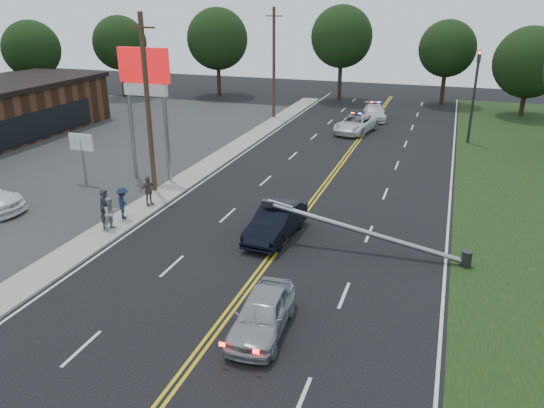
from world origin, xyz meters
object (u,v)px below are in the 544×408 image
(emergency_a, at_px, (356,124))
(bystander_c, at_px, (123,203))
(small_sign, at_px, (82,146))
(bystander_b, at_px, (111,213))
(utility_pole_far, at_px, (274,63))
(bystander_a, at_px, (106,209))
(pylon_sign, at_px, (145,83))
(crashed_sedan, at_px, (276,222))
(fallen_streetlight, at_px, (374,234))
(waiting_sedan, at_px, (262,314))
(traffic_signal, at_px, (475,89))
(utility_pole_mid, at_px, (148,105))
(emergency_b, at_px, (374,112))
(bystander_d, at_px, (148,191))

(emergency_a, distance_m, bystander_c, 24.20)
(small_sign, distance_m, bystander_b, 8.22)
(small_sign, relative_size, utility_pole_far, 0.31)
(emergency_a, bearing_deg, bystander_a, -96.55)
(pylon_sign, bearing_deg, bystander_b, -73.42)
(pylon_sign, height_order, crashed_sedan, pylon_sign)
(fallen_streetlight, xyz_separation_m, waiting_sedan, (-2.66, -7.21, -0.22))
(traffic_signal, relative_size, bystander_b, 4.28)
(small_sign, bearing_deg, utility_pole_mid, 0.00)
(crashed_sedan, height_order, bystander_c, bystander_c)
(pylon_sign, relative_size, bystander_c, 4.77)
(emergency_b, distance_m, bystander_a, 31.15)
(fallen_streetlight, distance_m, bystander_b, 12.52)
(traffic_signal, xyz_separation_m, crashed_sedan, (-8.76, -21.74, -3.44))
(utility_pole_far, bearing_deg, fallen_streetlight, -62.76)
(crashed_sedan, height_order, emergency_a, crashed_sedan)
(pylon_sign, height_order, emergency_a, pylon_sign)
(pylon_sign, bearing_deg, bystander_c, -71.74)
(crashed_sedan, distance_m, waiting_sedan, 7.73)
(small_sign, bearing_deg, bystander_b, -44.43)
(waiting_sedan, bearing_deg, utility_pole_far, 104.52)
(utility_pole_mid, distance_m, emergency_a, 20.90)
(crashed_sedan, bearing_deg, bystander_b, -162.08)
(fallen_streetlight, bearing_deg, emergency_a, 102.30)
(small_sign, bearing_deg, bystander_a, -45.61)
(pylon_sign, relative_size, small_sign, 2.58)
(bystander_c, distance_m, bystander_d, 2.12)
(traffic_signal, distance_m, utility_pole_far, 17.97)
(small_sign, xyz_separation_m, crashed_sedan, (13.54, -3.75, -1.57))
(small_sign, bearing_deg, crashed_sedan, -15.48)
(emergency_a, xyz_separation_m, emergency_b, (0.73, 5.72, -0.05))
(small_sign, distance_m, waiting_sedan, 19.23)
(utility_pole_far, bearing_deg, bystander_a, -88.50)
(bystander_d, bearing_deg, crashed_sedan, -70.54)
(fallen_streetlight, xyz_separation_m, emergency_a, (-4.93, 22.61, -0.19))
(bystander_c, height_order, bystander_d, bystander_c)
(pylon_sign, xyz_separation_m, small_sign, (-3.50, -2.00, -3.66))
(crashed_sedan, height_order, bystander_d, bystander_d)
(fallen_streetlight, height_order, waiting_sedan, fallen_streetlight)
(small_sign, relative_size, waiting_sedan, 0.76)
(bystander_b, bearing_deg, traffic_signal, -17.90)
(small_sign, height_order, bystander_c, small_sign)
(traffic_signal, bearing_deg, bystander_d, -129.27)
(waiting_sedan, xyz_separation_m, bystander_d, (-9.77, 8.99, 0.23))
(fallen_streetlight, relative_size, emergency_b, 1.99)
(emergency_a, xyz_separation_m, bystander_d, (-7.49, -20.84, 0.20))
(utility_pole_far, distance_m, crashed_sedan, 27.53)
(pylon_sign, distance_m, crashed_sedan, 12.70)
(fallen_streetlight, xyz_separation_m, utility_pole_mid, (-13.39, 4.00, 4.17))
(utility_pole_mid, bearing_deg, emergency_a, 65.57)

